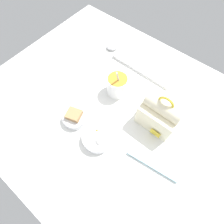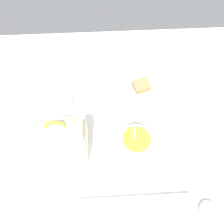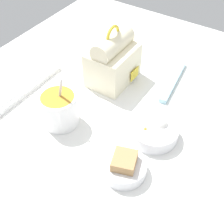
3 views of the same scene
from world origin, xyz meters
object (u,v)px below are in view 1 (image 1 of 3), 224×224
keyboard (146,64)px  lunch_bag (160,114)px  computer_mouse (112,46)px  bento_bowl_snacks (98,138)px  chopstick_case (152,165)px  soup_cup (117,85)px  bento_bowl_sandwich (75,117)px

keyboard → lunch_bag: size_ratio=1.77×
keyboard → computer_mouse: size_ratio=5.43×
bento_bowl_snacks → chopstick_case: 26.09cm
lunch_bag → bento_bowl_snacks: lunch_bag is taller
soup_cup → bento_bowl_snacks: bearing=-69.5°
bento_bowl_sandwich → computer_mouse: size_ratio=1.73×
chopstick_case → computer_mouse: bearing=142.7°
keyboard → lunch_bag: bearing=-47.9°
soup_cup → bento_bowl_sandwich: soup_cup is taller
lunch_bag → bento_bowl_snacks: 29.37cm
soup_cup → chopstick_case: bearing=-30.4°
lunch_bag → computer_mouse: size_ratio=3.07×
lunch_bag → soup_cup: 25.79cm
bento_bowl_snacks → computer_mouse: (-31.63, 48.98, -0.76)cm
computer_mouse → chopstick_case: 71.71cm
bento_bowl_sandwich → lunch_bag: bearing=37.1°
keyboard → bento_bowl_sandwich: size_ratio=3.14×
lunch_bag → bento_bowl_sandwich: size_ratio=1.77×
soup_cup → chopstick_case: size_ratio=0.72×
keyboard → bento_bowl_snacks: 50.97cm
lunch_bag → computer_mouse: 53.89cm
bento_bowl_sandwich → bento_bowl_snacks: (15.13, -0.83, -0.11)cm
computer_mouse → bento_bowl_sandwich: bearing=-71.1°
chopstick_case → keyboard: bearing=126.8°
chopstick_case → bento_bowl_snacks: bearing=-167.6°
keyboard → chopstick_case: 55.87cm
soup_cup → bento_bowl_sandwich: 26.20cm
bento_bowl_sandwich → keyboard: bearing=81.8°
lunch_bag → chopstick_case: lunch_bag is taller
bento_bowl_snacks → computer_mouse: size_ratio=2.03×
keyboard → lunch_bag: lunch_bag is taller
lunch_bag → chopstick_case: bearing=-62.3°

